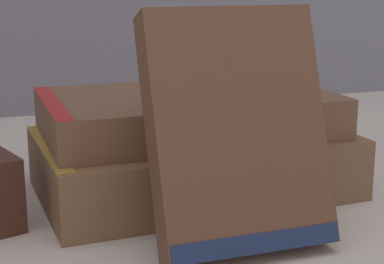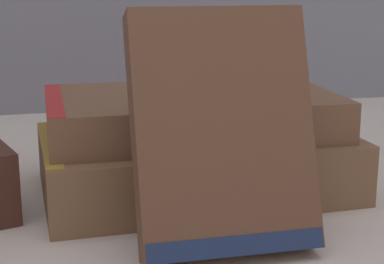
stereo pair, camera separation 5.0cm
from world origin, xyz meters
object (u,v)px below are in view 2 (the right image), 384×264
Objects in this scene: book_flat_top at (184,113)px; reading_glasses at (116,149)px; book_flat_bottom at (189,163)px; pocket_watch at (252,92)px; book_leaning_front at (223,139)px.

book_flat_top is 2.09× the size of reading_glasses.
reading_glasses is at bearing 105.56° from book_flat_bottom.
book_flat_top reaches higher than book_flat_bottom.
book_flat_top is 0.15m from reading_glasses.
pocket_watch is 0.19m from reading_glasses.
book_flat_bottom is 3.83× the size of pocket_watch.
book_leaning_front is 0.25m from reading_glasses.
book_flat_bottom is 2.27× the size of reading_glasses.
book_flat_bottom is at bearing -71.27° from reading_glasses.
book_leaning_front is 1.41× the size of reading_glasses.
book_leaning_front reaches higher than book_flat_top.
book_flat_bottom is 0.14m from reading_glasses.
book_flat_bottom is at bearing -68.76° from book_flat_top.
book_flat_top is at bearing 159.40° from pocket_watch.
book_flat_top is at bearing 109.32° from book_flat_bottom.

